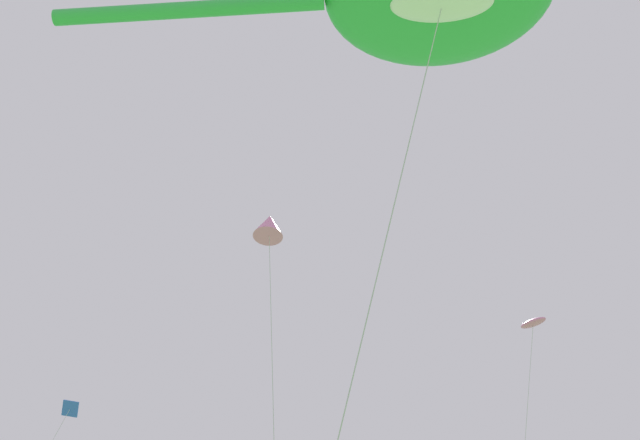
% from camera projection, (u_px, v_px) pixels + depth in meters
% --- Properties ---
extents(small_kite_bird_shape, '(4.78, 2.01, 15.58)m').
position_uv_depth(small_kite_bird_shape, '(54.00, 439.00, 29.70)').
color(small_kite_bird_shape, blue).
rests_on(small_kite_bird_shape, ground).
extents(small_kite_diamond_red, '(2.98, 4.02, 17.79)m').
position_uv_depth(small_kite_diamond_red, '(533.00, 328.00, 30.00)').
color(small_kite_diamond_red, pink).
rests_on(small_kite_diamond_red, ground).
extents(small_kite_delta_white, '(1.20, 2.12, 16.75)m').
position_uv_depth(small_kite_delta_white, '(269.00, 227.00, 23.43)').
color(small_kite_delta_white, pink).
rests_on(small_kite_delta_white, ground).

